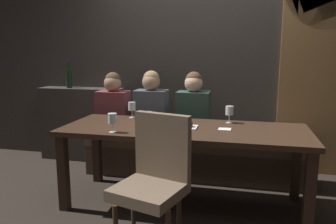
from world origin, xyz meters
TOP-DOWN VIEW (x-y plane):
  - ground at (0.00, 0.00)m, footprint 9.00×9.00m
  - back_wall_tiled at (0.00, 1.22)m, footprint 6.00×0.12m
  - arched_door at (1.35, 1.15)m, footprint 0.90×0.05m
  - back_counter at (-1.55, 1.04)m, footprint 1.10×0.28m
  - dining_table at (0.00, 0.00)m, footprint 2.20×0.84m
  - banquette_bench at (0.00, 0.70)m, footprint 2.50×0.44m
  - chair_near_side at (-0.08, -0.72)m, footprint 0.55×0.55m
  - diner_redhead at (-0.96, 0.69)m, footprint 0.36×0.24m
  - diner_bearded at (-0.50, 0.69)m, footprint 0.36×0.24m
  - diner_far_end at (-0.03, 0.71)m, footprint 0.36×0.24m
  - wine_bottle_dark_red at (-1.71, 1.02)m, footprint 0.08×0.08m
  - wine_glass_end_left at (-0.61, 0.32)m, footprint 0.08×0.08m
  - wine_glass_end_right at (-0.56, -0.31)m, footprint 0.08×0.08m
  - wine_glass_far_right at (0.39, 0.29)m, footprint 0.08×0.08m
  - wine_glass_center_front at (-0.29, -0.17)m, footprint 0.08×0.08m
  - espresso_cup at (-0.43, 0.32)m, footprint 0.12×0.12m
  - dessert_plate at (0.03, -0.00)m, footprint 0.19×0.19m
  - folded_napkin at (0.36, -0.01)m, footprint 0.11×0.10m

SIDE VIEW (x-z plane):
  - ground at x=0.00m, z-range 0.00..0.00m
  - banquette_bench at x=0.00m, z-range 0.00..0.45m
  - back_counter at x=-1.55m, z-range 0.00..0.95m
  - chair_near_side at x=-0.08m, z-range 0.07..1.05m
  - dining_table at x=0.00m, z-range 0.28..1.02m
  - folded_napkin at x=0.36m, z-range 0.74..0.75m
  - dessert_plate at x=0.03m, z-range 0.73..0.78m
  - espresso_cup at x=-0.43m, z-range 0.73..0.80m
  - diner_redhead at x=-0.96m, z-range 0.43..1.16m
  - diner_far_end at x=-0.03m, z-range 0.43..1.18m
  - diner_bearded at x=-0.50m, z-range 0.43..1.19m
  - wine_glass_far_right at x=0.39m, z-range 0.77..0.93m
  - wine_glass_center_front at x=-0.29m, z-range 0.77..0.93m
  - wine_glass_end_right at x=-0.56m, z-range 0.77..0.93m
  - wine_glass_end_left at x=-0.61m, z-range 0.77..0.94m
  - wine_bottle_dark_red at x=-1.71m, z-range 0.91..1.23m
  - arched_door at x=1.35m, z-range 0.09..2.64m
  - back_wall_tiled at x=0.00m, z-range 0.00..3.00m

